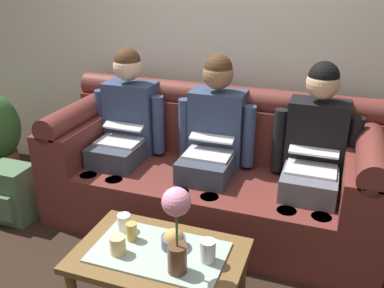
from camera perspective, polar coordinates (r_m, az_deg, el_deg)
back_wall_patterned at (r=3.24m, az=6.01°, el=17.45°), size 6.00×0.12×2.90m
couch at (r=3.05m, az=2.74°, el=-4.12°), size 2.30×0.88×0.96m
person_left at (r=3.17m, az=-9.03°, el=2.43°), size 0.56×0.67×1.22m
person_middle at (r=2.93m, az=2.83°, el=0.87°), size 0.56×0.67×1.22m
person_right at (r=2.82m, az=16.17°, el=-0.93°), size 0.56×0.67×1.22m
coffee_table at (r=2.32m, az=-4.47°, el=-15.36°), size 0.89×0.58×0.38m
flower_vase at (r=1.99m, az=-2.09°, el=-10.59°), size 0.14×0.14×0.46m
snack_bowl at (r=2.28m, az=-2.52°, el=-12.84°), size 0.13×0.13×0.11m
cup_near_left at (r=2.27m, az=-10.00°, el=-13.31°), size 0.08×0.08×0.10m
cup_near_right at (r=2.44m, az=-9.16°, el=-10.42°), size 0.07×0.07×0.10m
cup_far_center at (r=2.35m, az=-8.17°, el=-11.63°), size 0.06×0.06×0.10m
cup_far_left at (r=2.18m, az=2.16°, el=-14.24°), size 0.08×0.08×0.12m
backpack_left at (r=3.39m, az=-23.18°, el=-6.20°), size 0.30×0.28×0.43m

